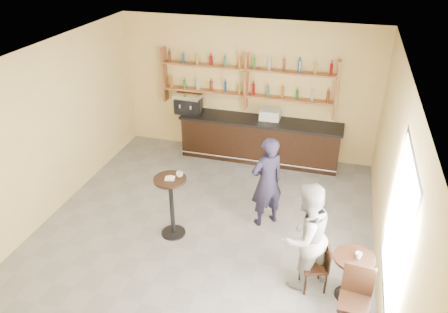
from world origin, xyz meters
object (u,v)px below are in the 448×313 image
(espresso_machine, at_px, (188,103))
(chair_west, at_px, (314,266))
(pedestal_table, at_px, (172,207))
(patron_second, at_px, (305,237))
(pastry_case, at_px, (270,115))
(chair_south, at_px, (355,302))
(man_main, at_px, (267,182))
(cafe_table, at_px, (351,277))
(bar_counter, at_px, (260,140))

(espresso_machine, distance_m, chair_west, 5.20)
(pedestal_table, distance_m, patron_second, 2.47)
(pastry_case, height_order, chair_south, pastry_case)
(chair_west, bearing_deg, chair_south, 21.83)
(man_main, height_order, cafe_table, man_main)
(pedestal_table, distance_m, man_main, 1.76)
(bar_counter, bearing_deg, patron_second, -68.98)
(chair_west, distance_m, chair_south, 0.89)
(man_main, xyz_separation_m, patron_second, (0.84, -1.38, 0.01))
(man_main, xyz_separation_m, cafe_table, (1.57, -1.49, -0.50))
(cafe_table, bearing_deg, bar_counter, 119.26)
(pastry_case, xyz_separation_m, cafe_table, (1.98, -3.91, -0.77))
(pastry_case, height_order, man_main, man_main)
(bar_counter, bearing_deg, chair_west, -66.97)
(man_main, bearing_deg, pedestal_table, -13.37)
(pedestal_table, bearing_deg, chair_south, -22.18)
(man_main, height_order, chair_south, man_main)
(espresso_machine, xyz_separation_m, patron_second, (3.21, -3.80, -0.35))
(bar_counter, distance_m, pastry_case, 0.68)
(pastry_case, distance_m, chair_south, 4.99)
(bar_counter, distance_m, patron_second, 4.09)
(man_main, distance_m, cafe_table, 2.22)
(bar_counter, bearing_deg, man_main, -75.70)
(man_main, bearing_deg, bar_counter, -116.54)
(pastry_case, xyz_separation_m, pedestal_table, (-1.13, -3.22, -0.56))
(espresso_machine, relative_size, man_main, 0.36)
(man_main, relative_size, chair_south, 1.80)
(bar_counter, distance_m, chair_west, 4.20)
(pastry_case, relative_size, pedestal_table, 0.39)
(espresso_machine, distance_m, patron_second, 4.99)
(espresso_machine, bearing_deg, cafe_table, -54.73)
(pastry_case, bearing_deg, pedestal_table, -99.54)
(chair_south, xyz_separation_m, patron_second, (-0.78, 0.71, 0.40))
(cafe_table, xyz_separation_m, patron_second, (-0.73, 0.11, 0.51))
(bar_counter, height_order, espresso_machine, espresso_machine)
(pastry_case, distance_m, pedestal_table, 3.46)
(man_main, distance_m, patron_second, 1.61)
(man_main, height_order, chair_west, man_main)
(pastry_case, distance_m, chair_west, 4.18)
(espresso_machine, height_order, pedestal_table, espresso_machine)
(bar_counter, xyz_separation_m, man_main, (0.62, -2.42, 0.38))
(espresso_machine, distance_m, man_main, 3.41)
(chair_west, bearing_deg, man_main, -165.44)
(man_main, height_order, patron_second, patron_second)
(espresso_machine, height_order, pastry_case, espresso_machine)
(chair_west, height_order, patron_second, patron_second)
(pastry_case, relative_size, chair_west, 0.55)
(pastry_case, relative_size, chair_south, 0.47)
(pastry_case, bearing_deg, man_main, -70.67)
(pastry_case, height_order, cafe_table, pastry_case)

